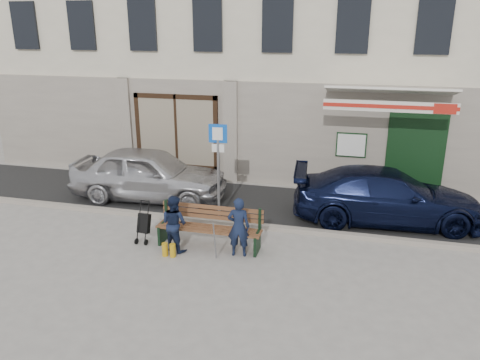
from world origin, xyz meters
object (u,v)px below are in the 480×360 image
(parking_sign, at_px, (218,157))
(woman, at_px, (174,223))
(bench, at_px, (207,228))
(man, at_px, (239,227))
(stroller, at_px, (144,224))
(car_silver, at_px, (149,174))
(car_navy, at_px, (387,196))

(parking_sign, height_order, woman, parking_sign)
(bench, xyz_separation_m, man, (0.80, -0.23, 0.21))
(man, height_order, stroller, man)
(car_silver, relative_size, car_navy, 0.95)
(car_silver, bearing_deg, man, -132.13)
(parking_sign, relative_size, man, 1.87)
(car_silver, distance_m, bench, 3.63)
(man, distance_m, stroller, 2.32)
(parking_sign, xyz_separation_m, stroller, (-1.29, -1.73, -1.23))
(car_silver, bearing_deg, bench, -137.28)
(car_navy, bearing_deg, man, 125.77)
(bench, bearing_deg, car_navy, 32.32)
(car_silver, relative_size, woman, 3.47)
(man, height_order, woman, man)
(car_navy, bearing_deg, parking_sign, 96.93)
(bench, distance_m, stroller, 1.51)
(woman, xyz_separation_m, stroller, (-0.85, 0.22, -0.21))
(parking_sign, distance_m, stroller, 2.49)
(car_navy, xyz_separation_m, woman, (-4.63, -2.84, -0.04))
(man, relative_size, stroller, 1.38)
(man, bearing_deg, woman, -4.19)
(car_navy, height_order, woman, car_navy)
(woman, bearing_deg, car_silver, -34.70)
(parking_sign, xyz_separation_m, man, (1.01, -1.86, -0.99))
(stroller, bearing_deg, bench, 11.35)
(car_silver, height_order, bench, car_silver)
(stroller, bearing_deg, woman, -7.12)
(woman, bearing_deg, stroller, 7.17)
(woman, distance_m, stroller, 0.90)
(car_silver, bearing_deg, stroller, -160.66)
(woman, bearing_deg, parking_sign, -81.29)
(stroller, bearing_deg, man, 4.08)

